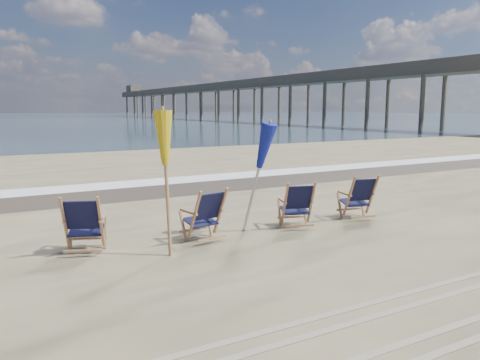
{
  "coord_description": "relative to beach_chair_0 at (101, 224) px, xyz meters",
  "views": [
    {
      "loc": [
        -4.66,
        -6.17,
        2.38
      ],
      "look_at": [
        0.0,
        2.2,
        0.9
      ],
      "focal_mm": 35.0,
      "sensor_mm": 36.0,
      "label": 1
    }
  ],
  "objects": [
    {
      "name": "beach_chair_2",
      "position": [
        4.03,
        -0.34,
        -0.02
      ],
      "size": [
        0.81,
        0.86,
        0.97
      ],
      "primitive_type": null,
      "rotation": [
        0.0,
        0.0,
        2.82
      ],
      "color": "black",
      "rests_on": "ground"
    },
    {
      "name": "beach_chair_1",
      "position": [
        2.1,
        -0.18,
        -0.01
      ],
      "size": [
        0.73,
        0.8,
        0.99
      ],
      "primitive_type": null,
      "rotation": [
        0.0,
        0.0,
        3.29
      ],
      "color": "black",
      "rests_on": "ground"
    },
    {
      "name": "fishing_pier",
      "position": [
        41.04,
        72.59,
        4.15
      ],
      "size": [
        4.4,
        140.0,
        9.3
      ],
      "primitive_type": null,
      "color": "brown",
      "rests_on": "ground"
    },
    {
      "name": "beach_chair_3",
      "position": [
        5.65,
        -0.35,
        -0.01
      ],
      "size": [
        0.77,
        0.83,
        0.99
      ],
      "primitive_type": null,
      "rotation": [
        0.0,
        0.0,
        2.94
      ],
      "color": "black",
      "rests_on": "ground"
    },
    {
      "name": "umbrella_yellow",
      "position": [
        0.93,
        -0.59,
        1.28
      ],
      "size": [
        0.3,
        0.3,
        2.32
      ],
      "color": "#A6734A",
      "rests_on": "ground"
    },
    {
      "name": "tire_tracks",
      "position": [
        3.04,
        -4.21,
        -0.5
      ],
      "size": [
        80.0,
        1.3,
        0.01
      ],
      "primitive_type": null,
      "color": "gray",
      "rests_on": "ground"
    },
    {
      "name": "surf_foam",
      "position": [
        3.04,
        6.89,
        -0.5
      ],
      "size": [
        200.0,
        1.4,
        0.01
      ],
      "primitive_type": "cube",
      "color": "silver",
      "rests_on": "ground"
    },
    {
      "name": "umbrella_blue",
      "position": [
        2.89,
        -0.07,
        1.12
      ],
      "size": [
        0.3,
        0.3,
        2.15
      ],
      "color": "#A5A5AD",
      "rests_on": "ground"
    },
    {
      "name": "wet_sand_strip",
      "position": [
        3.04,
        5.39,
        -0.5
      ],
      "size": [
        200.0,
        2.6,
        0.0
      ],
      "primitive_type": "cube",
      "color": "#42362A",
      "rests_on": "ground"
    },
    {
      "name": "beach_chair_0",
      "position": [
        0.0,
        0.0,
        0.0
      ],
      "size": [
        0.87,
        0.91,
        1.01
      ],
      "primitive_type": null,
      "rotation": [
        0.0,
        0.0,
        2.77
      ],
      "color": "black",
      "rests_on": "ground"
    }
  ]
}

